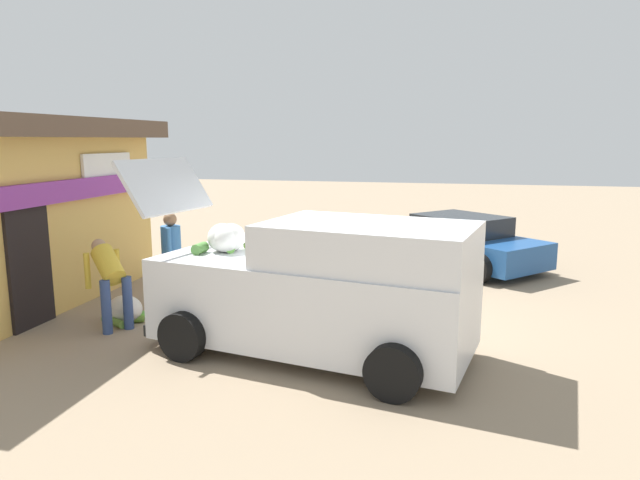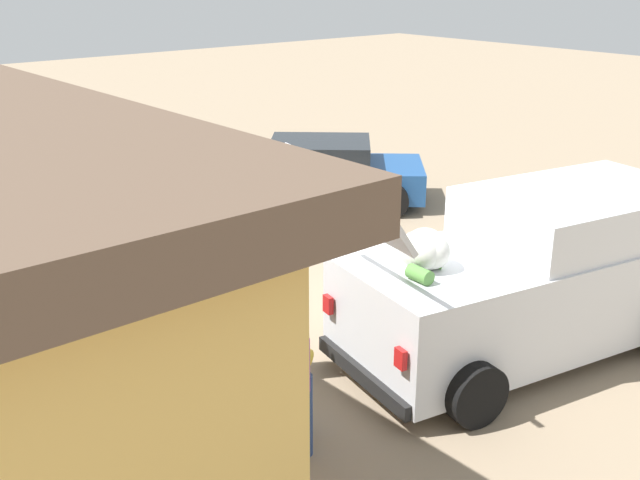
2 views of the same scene
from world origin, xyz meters
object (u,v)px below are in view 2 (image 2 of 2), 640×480
object	(u,v)px
vendor_standing	(235,298)
parked_sedan	(320,173)
customer_bending	(280,365)
delivery_van	(532,274)
paint_bucket	(123,349)
unloaded_banana_pile	(262,411)

from	to	relation	value
vendor_standing	parked_sedan	bearing A→B (deg)	-47.34
vendor_standing	customer_bending	xyz separation A→B (m)	(-1.29, 0.37, -0.12)
customer_bending	vendor_standing	bearing A→B (deg)	-16.08
parked_sedan	delivery_van	bearing A→B (deg)	162.98
vendor_standing	paint_bucket	world-z (taller)	vendor_standing
parked_sedan	vendor_standing	bearing A→B (deg)	132.66
customer_bending	paint_bucket	bearing A→B (deg)	10.30
parked_sedan	customer_bending	distance (m)	7.91
parked_sedan	unloaded_banana_pile	world-z (taller)	parked_sedan
customer_bending	unloaded_banana_pile	xyz separation A→B (m)	(0.34, -0.02, -0.66)
unloaded_banana_pile	paint_bucket	size ratio (longest dim) A/B	2.51
unloaded_banana_pile	paint_bucket	xyz separation A→B (m)	(2.08, 0.46, -0.02)
unloaded_banana_pile	paint_bucket	distance (m)	2.13
customer_bending	paint_bucket	distance (m)	2.56
unloaded_banana_pile	paint_bucket	bearing A→B (deg)	12.51
delivery_van	unloaded_banana_pile	xyz separation A→B (m)	(0.63, 3.42, -0.75)
customer_bending	paint_bucket	size ratio (longest dim) A/B	3.94
vendor_standing	unloaded_banana_pile	bearing A→B (deg)	159.67
parked_sedan	customer_bending	xyz separation A→B (m)	(-5.85, 5.32, 0.29)
vendor_standing	paint_bucket	distance (m)	1.61
delivery_van	paint_bucket	bearing A→B (deg)	55.00
unloaded_banana_pile	customer_bending	bearing A→B (deg)	176.46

